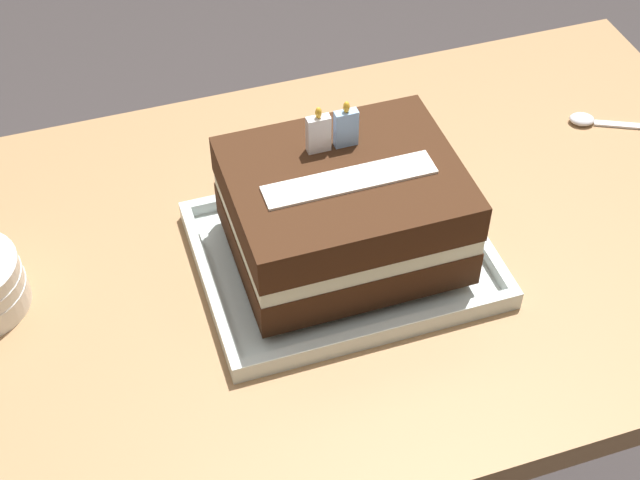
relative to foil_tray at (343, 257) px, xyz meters
name	(u,v)px	position (x,y,z in m)	size (l,w,h in m)	color
dining_table	(299,318)	(-0.05, 0.02, -0.12)	(1.17, 0.64, 0.71)	#9E754C
foil_tray	(343,257)	(0.00, 0.00, 0.00)	(0.32, 0.25, 0.02)	silver
birthday_cake	(344,210)	(0.00, 0.00, 0.07)	(0.24, 0.19, 0.17)	#3B2112
serving_spoon_near_tray	(592,120)	(0.39, 0.13, 0.00)	(0.12, 0.07, 0.01)	silver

